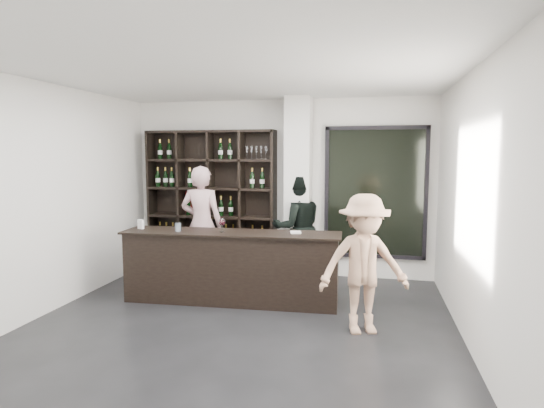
% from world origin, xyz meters
% --- Properties ---
extents(floor, '(5.00, 5.50, 0.01)m').
position_xyz_m(floor, '(0.00, 0.00, -0.01)').
color(floor, black).
rests_on(floor, ground).
extents(wine_shelf, '(2.20, 0.35, 2.40)m').
position_xyz_m(wine_shelf, '(-1.15, 2.57, 1.20)').
color(wine_shelf, black).
rests_on(wine_shelf, floor).
extents(structural_column, '(0.40, 0.40, 2.90)m').
position_xyz_m(structural_column, '(0.35, 2.47, 1.45)').
color(structural_column, silver).
rests_on(structural_column, floor).
extents(glass_panel, '(1.60, 0.08, 2.10)m').
position_xyz_m(glass_panel, '(1.55, 2.69, 1.40)').
color(glass_panel, black).
rests_on(glass_panel, floor).
extents(tasting_counter, '(2.95, 0.62, 0.97)m').
position_xyz_m(tasting_counter, '(-0.35, 1.10, 0.49)').
color(tasting_counter, black).
rests_on(tasting_counter, floor).
extents(taster_pink, '(0.67, 0.45, 1.83)m').
position_xyz_m(taster_pink, '(-1.10, 1.97, 0.92)').
color(taster_pink, '#CC9FA2').
rests_on(taster_pink, floor).
extents(taster_black, '(1.00, 0.91, 1.69)m').
position_xyz_m(taster_black, '(0.35, 2.40, 0.84)').
color(taster_black, black).
rests_on(taster_black, floor).
extents(customer, '(1.14, 0.86, 1.57)m').
position_xyz_m(customer, '(1.42, 0.40, 0.79)').
color(customer, tan).
rests_on(customer, floor).
extents(wine_glass, '(0.10, 0.10, 0.21)m').
position_xyz_m(wine_glass, '(-0.46, 1.05, 1.08)').
color(wine_glass, white).
rests_on(wine_glass, tasting_counter).
extents(spit_cup, '(0.10, 0.10, 0.11)m').
position_xyz_m(spit_cup, '(-1.07, 1.00, 1.02)').
color(spit_cup, '#A6B8CA').
rests_on(spit_cup, tasting_counter).
extents(napkin_stack, '(0.16, 0.16, 0.02)m').
position_xyz_m(napkin_stack, '(0.52, 1.18, 0.98)').
color(napkin_stack, white).
rests_on(napkin_stack, tasting_counter).
extents(card_stand, '(0.10, 0.07, 0.13)m').
position_xyz_m(card_stand, '(-1.65, 1.07, 1.04)').
color(card_stand, white).
rests_on(card_stand, tasting_counter).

